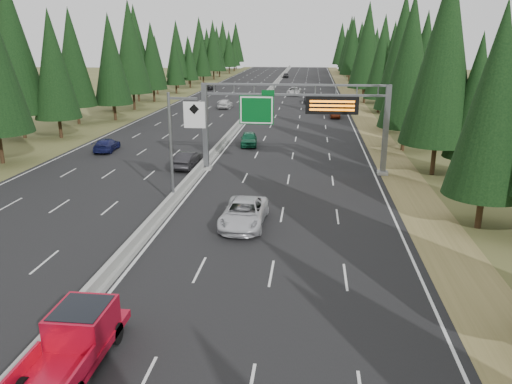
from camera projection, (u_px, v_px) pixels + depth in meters
The scene contains 19 objects.
road at pixel (256, 107), 88.61m from camera, with size 32.00×260.00×0.08m, color black.
shoulder_right at pixel (358, 108), 86.74m from camera, with size 3.60×260.00×0.06m, color olive.
shoulder_left at pixel (159, 105), 90.50m from camera, with size 3.60×260.00×0.06m, color #4C5226.
median_barrier at pixel (256, 104), 88.50m from camera, with size 0.70×260.00×0.85m.
sign_gantry at pixel (301, 115), 43.28m from camera, with size 16.75×0.98×7.80m.
hov_sign_pole at pixel (179, 141), 34.90m from camera, with size 2.80×0.50×8.00m.
tree_row_right at pixel (394, 54), 75.85m from camera, with size 11.69×243.76×18.90m.
tree_row_left at pixel (113, 54), 79.12m from camera, with size 12.11×246.52×18.92m.
silver_minivan at pixel (244, 213), 31.91m from camera, with size 2.69×5.82×1.62m, color silver.
red_pickup at pixel (78, 335), 18.29m from camera, with size 2.14×6.00×1.96m.
car_ahead_green at pixel (249, 139), 55.87m from camera, with size 1.80×4.46×1.52m, color #15603E.
car_ahead_dkred at pixel (335, 113), 75.72m from camera, with size 1.41×4.05×1.33m, color #511B0B.
car_ahead_dkgrey at pixel (310, 99), 92.48m from camera, with size 2.13×5.25×1.52m, color black.
car_ahead_white at pixel (294, 91), 106.19m from camera, with size 2.73×5.92×1.64m, color silver.
car_ahead_far at pixel (286, 75), 153.99m from camera, with size 1.68×4.18×1.43m, color black.
car_onc_near at pixel (188, 160), 46.25m from camera, with size 1.64×4.69×1.55m, color black.
car_onc_blue at pixel (107, 145), 53.14m from camera, with size 1.91×4.70×1.36m, color #161A4D.
car_onc_white at pixel (225, 103), 86.09m from camera, with size 1.91×4.75×1.62m, color silver.
car_onc_far at pixel (209, 87), 117.67m from camera, with size 2.17×4.70×1.31m, color black.
Camera 1 is at (9.78, -8.63, 11.56)m, focal length 35.00 mm.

